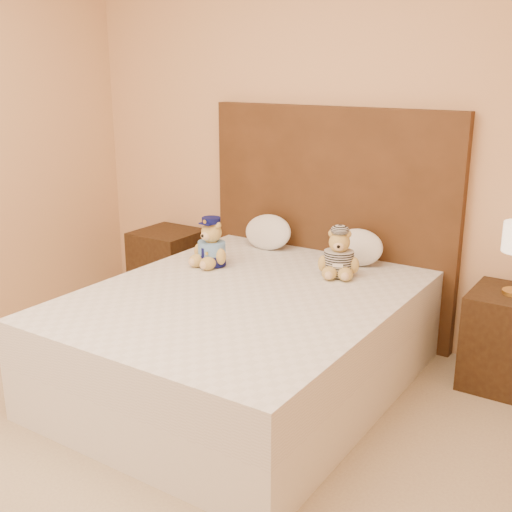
{
  "coord_description": "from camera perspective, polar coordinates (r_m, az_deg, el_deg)",
  "views": [
    {
      "loc": [
        1.87,
        -1.54,
        1.75
      ],
      "look_at": [
        -0.09,
        1.45,
        0.68
      ],
      "focal_mm": 45.0,
      "sensor_mm": 36.0,
      "label": 1
    }
  ],
  "objects": [
    {
      "name": "headboard",
      "position": [
        4.31,
        6.54,
        3.08
      ],
      "size": [
        1.75,
        0.08,
        1.5
      ],
      "primitive_type": "cube",
      "color": "#502F18",
      "rests_on": "ground"
    },
    {
      "name": "teddy_prisoner",
      "position": [
        3.79,
        7.39,
        0.29
      ],
      "size": [
        0.33,
        0.32,
        0.29
      ],
      "primitive_type": null,
      "rotation": [
        0.0,
        0.0,
        0.38
      ],
      "color": "#AE8D43",
      "rests_on": "bed"
    },
    {
      "name": "bed",
      "position": [
        3.63,
        -1.03,
        -7.37
      ],
      "size": [
        1.6,
        2.0,
        0.55
      ],
      "color": "white",
      "rests_on": "ground"
    },
    {
      "name": "pillow_right",
      "position": [
        4.05,
        9.0,
        0.92
      ],
      "size": [
        0.34,
        0.22,
        0.24
      ],
      "primitive_type": "ellipsoid",
      "color": "white",
      "rests_on": "bed"
    },
    {
      "name": "nightstand_right",
      "position": [
        3.88,
        21.6,
        -6.96
      ],
      "size": [
        0.45,
        0.45,
        0.55
      ],
      "primitive_type": "cube",
      "color": "#372411",
      "rests_on": "ground"
    },
    {
      "name": "ground",
      "position": [
        2.99,
        -14.91,
        -19.88
      ],
      "size": [
        4.0,
        4.5,
        0.0
      ],
      "primitive_type": "cube",
      "color": "tan",
      "rests_on": "ground"
    },
    {
      "name": "teddy_police",
      "position": [
        3.97,
        -3.97,
        1.26
      ],
      "size": [
        0.29,
        0.28,
        0.3
      ],
      "primitive_type": null,
      "rotation": [
        0.0,
        0.0,
        -0.11
      ],
      "color": "#AE8D43",
      "rests_on": "bed"
    },
    {
      "name": "room_walls",
      "position": [
        2.74,
        -10.43,
        17.53
      ],
      "size": [
        4.04,
        4.52,
        2.72
      ],
      "color": "#E0AC7A",
      "rests_on": "ground"
    },
    {
      "name": "pillow_left",
      "position": [
        4.35,
        1.07,
        2.29
      ],
      "size": [
        0.35,
        0.23,
        0.25
      ],
      "primitive_type": "ellipsoid",
      "color": "white",
      "rests_on": "bed"
    },
    {
      "name": "nightstand_left",
      "position": [
        4.94,
        -7.79,
        -0.89
      ],
      "size": [
        0.45,
        0.45,
        0.55
      ],
      "primitive_type": "cube",
      "color": "#372411",
      "rests_on": "ground"
    }
  ]
}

